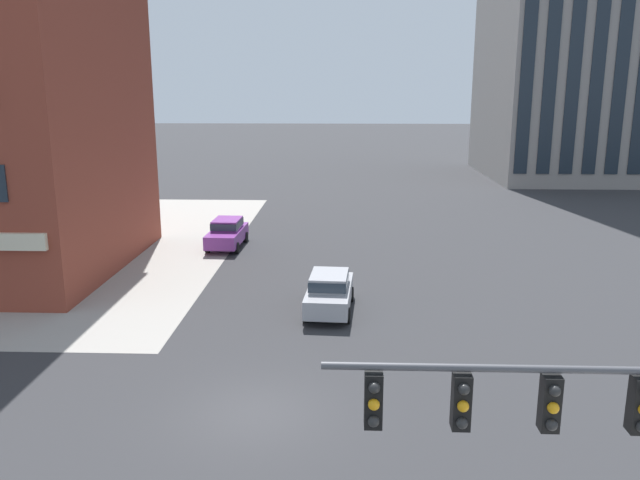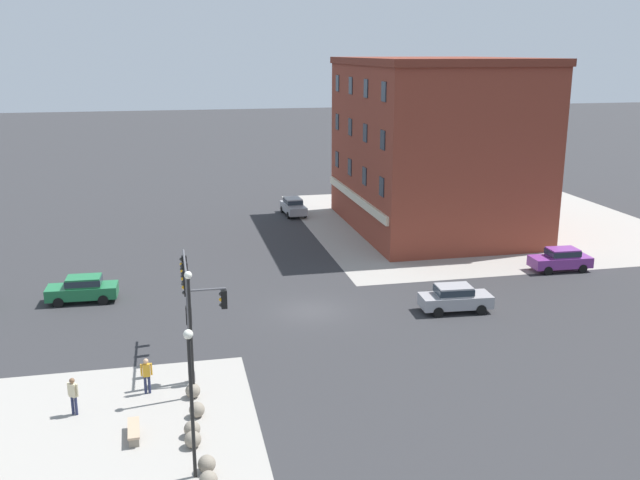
# 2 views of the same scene
# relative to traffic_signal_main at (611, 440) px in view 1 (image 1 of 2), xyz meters

# --- Properties ---
(ground_plane) EXTENTS (320.00, 320.00, 0.00)m
(ground_plane) POSITION_rel_traffic_signal_main_xyz_m (-6.74, 7.50, -3.73)
(ground_plane) COLOR #2D2D30
(traffic_signal_main) EXTENTS (6.32, 2.09, 5.55)m
(traffic_signal_main) POSITION_rel_traffic_signal_main_xyz_m (0.00, 0.00, 0.00)
(traffic_signal_main) COLOR #4C4C51
(traffic_signal_main) RESTS_ON ground
(car_main_southbound_far) EXTENTS (2.00, 4.46, 1.68)m
(car_main_southbound_far) POSITION_rel_traffic_signal_main_xyz_m (-11.10, 27.13, -2.81)
(car_main_southbound_far) COLOR #7A3389
(car_main_southbound_far) RESTS_ON ground
(car_cross_eastbound) EXTENTS (2.09, 4.50, 1.68)m
(car_cross_eastbound) POSITION_rel_traffic_signal_main_xyz_m (-4.80, 16.19, -2.81)
(car_cross_eastbound) COLOR #99999E
(car_cross_eastbound) RESTS_ON ground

